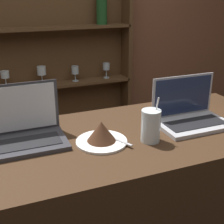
{
  "coord_description": "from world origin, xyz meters",
  "views": [
    {
      "loc": [
        -0.38,
        -0.8,
        1.69
      ],
      "look_at": [
        0.09,
        0.36,
        1.2
      ],
      "focal_mm": 50.0,
      "sensor_mm": 36.0,
      "label": 1
    }
  ],
  "objects_px": {
    "cake_plate": "(102,134)",
    "water_glass": "(151,126)",
    "laptop_far": "(190,114)",
    "laptop_near": "(21,131)"
  },
  "relations": [
    {
      "from": "cake_plate",
      "to": "water_glass",
      "type": "relative_size",
      "value": 1.13
    },
    {
      "from": "laptop_far",
      "to": "cake_plate",
      "type": "height_order",
      "value": "laptop_far"
    },
    {
      "from": "laptop_far",
      "to": "water_glass",
      "type": "bearing_deg",
      "value": -159.93
    },
    {
      "from": "cake_plate",
      "to": "water_glass",
      "type": "distance_m",
      "value": 0.21
    },
    {
      "from": "water_glass",
      "to": "laptop_near",
      "type": "bearing_deg",
      "value": 159.58
    },
    {
      "from": "laptop_far",
      "to": "water_glass",
      "type": "distance_m",
      "value": 0.28
    },
    {
      "from": "laptop_near",
      "to": "cake_plate",
      "type": "distance_m",
      "value": 0.33
    },
    {
      "from": "laptop_far",
      "to": "water_glass",
      "type": "xyz_separation_m",
      "value": [
        -0.26,
        -0.09,
        0.02
      ]
    },
    {
      "from": "laptop_near",
      "to": "water_glass",
      "type": "xyz_separation_m",
      "value": [
        0.5,
        -0.19,
        0.02
      ]
    },
    {
      "from": "laptop_far",
      "to": "water_glass",
      "type": "height_order",
      "value": "laptop_far"
    }
  ]
}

